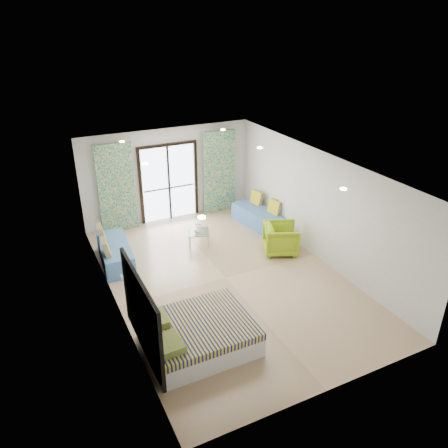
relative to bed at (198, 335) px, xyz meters
name	(u,v)px	position (x,y,z in m)	size (l,w,h in m)	color
floor	(225,278)	(1.48, 1.86, -0.28)	(5.00, 7.50, 0.01)	#9C7E5D
ceiling	(226,167)	(1.48, 1.86, 2.42)	(5.00, 7.50, 0.01)	silver
wall_back	(168,175)	(1.48, 5.61, 1.07)	(5.00, 0.01, 2.70)	silver
wall_front	(336,324)	(1.48, -1.89, 1.07)	(5.00, 0.01, 2.70)	silver
wall_left	(111,250)	(-1.02, 1.86, 1.07)	(0.01, 7.50, 2.70)	silver
wall_right	(318,206)	(3.98, 1.86, 1.07)	(0.01, 7.50, 2.70)	silver
balcony_door	(169,178)	(1.48, 5.58, 0.98)	(1.76, 0.08, 2.28)	black
balcony_rail	(169,188)	(1.48, 5.59, 0.67)	(1.52, 0.03, 0.04)	#595451
curtain_left	(117,188)	(-0.07, 5.43, 0.97)	(1.00, 0.10, 2.50)	silver
curtain_right	(219,172)	(3.03, 5.43, 0.97)	(1.00, 0.10, 2.50)	silver
downlight_a	(202,217)	(0.08, -0.14, 2.39)	(0.12, 0.12, 0.02)	#FFE0B2
downlight_b	(343,189)	(2.88, -0.14, 2.39)	(0.12, 0.12, 0.02)	#FFE0B2
downlight_c	(145,164)	(0.08, 2.86, 2.39)	(0.12, 0.12, 0.02)	#FFE0B2
downlight_d	(260,148)	(2.88, 2.86, 2.39)	(0.12, 0.12, 0.02)	#FFE0B2
downlight_e	(122,142)	(0.08, 4.86, 2.39)	(0.12, 0.12, 0.02)	#FFE0B2
downlight_f	(223,130)	(2.88, 4.86, 2.39)	(0.12, 0.12, 0.02)	#FFE0B2
headboard	(141,315)	(-0.98, 0.00, 0.77)	(0.06, 2.10, 1.50)	black
switch_plate	(122,278)	(-0.99, 1.25, 0.77)	(0.02, 0.10, 0.10)	silver
bed	(198,335)	(0.00, 0.00, 0.00)	(1.92, 1.56, 0.66)	silver
daybed_left	(115,252)	(-0.64, 3.70, 0.00)	(0.83, 1.82, 0.87)	#4672A8
daybed_right	(259,216)	(3.59, 3.98, -0.01)	(0.91, 1.83, 0.87)	#4672A8
coffee_table	(198,233)	(1.57, 3.67, 0.05)	(0.71, 0.71, 0.64)	silver
vase	(197,230)	(1.52, 3.61, 0.18)	(0.18, 0.19, 0.18)	white
armchair	(281,237)	(3.29, 2.36, 0.15)	(0.82, 0.77, 0.84)	#8DAD16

